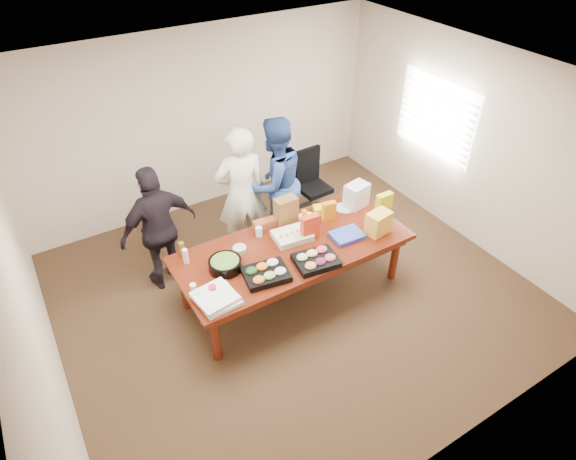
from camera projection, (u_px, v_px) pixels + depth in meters
floor at (293, 292)px, 6.17m from camera, size 5.50×5.00×0.02m
ceiling at (295, 84)px, 4.51m from camera, size 5.50×5.00×0.02m
wall_back at (203, 121)px, 7.04m from camera, size 5.50×0.04×2.70m
wall_front at (468, 363)px, 3.65m from camera, size 5.50×0.04×2.70m
wall_left at (26, 296)px, 4.21m from camera, size 0.04×5.00×2.70m
wall_right at (467, 144)px, 6.48m from camera, size 0.04×5.00×2.70m
window_panel at (435, 118)px, 6.78m from camera, size 0.03×1.40×1.10m
window_blinds at (433, 118)px, 6.76m from camera, size 0.04×1.36×1.00m
conference_table at (293, 269)px, 5.93m from camera, size 2.80×1.20×0.75m
office_chair at (314, 186)px, 7.23m from camera, size 0.52×0.52×0.99m
person_center at (241, 194)px, 6.25m from camera, size 0.75×0.56×1.88m
person_right at (275, 183)px, 6.48m from camera, size 1.00×0.84×1.86m
person_left at (159, 229)px, 5.82m from camera, size 1.04×0.55×1.69m
veggie_tray at (266, 274)px, 5.26m from camera, size 0.54×0.45×0.07m
fruit_tray at (316, 261)px, 5.44m from camera, size 0.53×0.44×0.07m
sheet_cake at (292, 236)px, 5.80m from camera, size 0.48×0.38×0.08m
salad_bowl at (225, 265)px, 5.35m from camera, size 0.43×0.43×0.12m
chip_bag_blue at (347, 235)px, 5.82m from camera, size 0.39×0.31×0.06m
chip_bag_red at (310, 227)px, 5.73m from camera, size 0.22×0.10×0.32m
chip_bag_yellow at (384, 205)px, 6.09m from camera, size 0.22×0.09×0.33m
chip_bag_orange at (329, 211)px, 6.04m from camera, size 0.18×0.10×0.27m
mayo_jar at (259, 232)px, 5.82m from camera, size 0.08×0.08×0.12m
mustard_bottle at (304, 216)px, 6.04m from camera, size 0.07×0.07×0.17m
dressing_bottle at (182, 249)px, 5.50m from camera, size 0.07×0.07×0.20m
ranch_bottle at (186, 256)px, 5.41m from camera, size 0.08×0.08×0.19m
banana_bunch at (323, 209)px, 6.23m from camera, size 0.30×0.23×0.09m
bread_loaf at (265, 224)px, 5.95m from camera, size 0.29×0.15×0.11m
kraft_bag at (286, 211)px, 5.96m from camera, size 0.28×0.16×0.36m
red_cup at (213, 290)px, 5.03m from camera, size 0.09×0.09×0.12m
clear_cup_a at (198, 295)px, 4.99m from camera, size 0.08×0.08×0.10m
clear_cup_b at (193, 288)px, 5.08m from camera, size 0.09×0.09×0.10m
pizza_box_lower at (218, 300)px, 4.98m from camera, size 0.41×0.41×0.05m
pizza_box_upper at (215, 297)px, 4.95m from camera, size 0.44×0.44×0.05m
plate_a at (344, 208)px, 6.32m from camera, size 0.25×0.25×0.01m
plate_b at (308, 218)px, 6.14m from camera, size 0.28×0.28×0.02m
dip_bowl_a at (306, 219)px, 6.08m from camera, size 0.17×0.17×0.06m
dip_bowl_b at (240, 249)px, 5.61m from camera, size 0.18×0.18×0.06m
grocery_bag_white at (356, 195)px, 6.28m from camera, size 0.34×0.27×0.32m
grocery_bag_yellow at (378, 223)px, 5.83m from camera, size 0.32×0.24×0.29m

